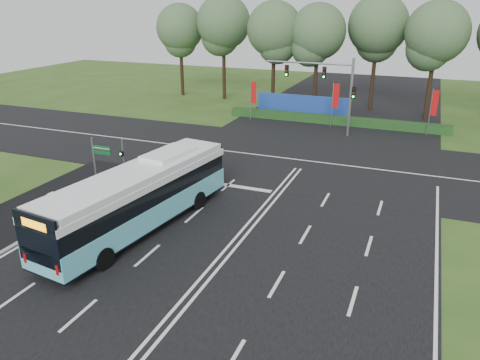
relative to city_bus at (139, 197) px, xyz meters
name	(u,v)px	position (x,y,z in m)	size (l,w,h in m)	color
ground	(247,225)	(5.19, 2.56, -1.86)	(120.00, 120.00, 0.00)	#30501A
road_main	(247,225)	(5.19, 2.56, -1.84)	(20.00, 120.00, 0.04)	black
road_cross	(303,160)	(5.19, 14.56, -1.83)	(120.00, 14.00, 0.05)	black
bike_path	(33,210)	(-7.31, -0.44, -1.83)	(5.00, 18.00, 0.06)	black
kerb_strip	(65,216)	(-4.91, -0.44, -1.80)	(0.25, 18.00, 0.12)	gray
city_bus	(139,197)	(0.00, 0.00, 0.00)	(4.35, 13.09, 3.69)	#57BACA
pedestrian_signal	(123,159)	(-5.01, 5.66, -0.22)	(0.27, 0.40, 3.00)	gray
street_sign	(98,158)	(-5.51, 3.72, 0.42)	(1.39, 0.11, 3.57)	gray
banner_flag_left	(253,95)	(-2.95, 25.29, 0.85)	(0.61, 0.10, 4.13)	gray
banner_flag_mid	(335,99)	(5.35, 25.58, 1.01)	(0.61, 0.29, 4.39)	gray
banner_flag_right	(433,106)	(14.19, 25.93, 0.96)	(0.60, 0.27, 4.30)	gray
traffic_light_gantry	(331,84)	(5.40, 23.06, 2.81)	(8.41, 0.28, 7.00)	gray
hedge	(334,120)	(5.19, 27.06, -1.46)	(22.00, 1.20, 0.80)	#143715
blue_hoarding	(302,105)	(1.19, 29.56, -0.76)	(10.00, 0.30, 2.20)	#1C3D9B
eucalyptus_row	(380,30)	(8.09, 33.56, 6.98)	(54.85, 9.70, 12.48)	black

